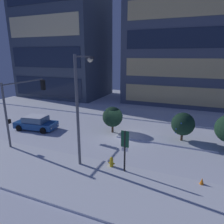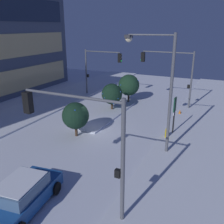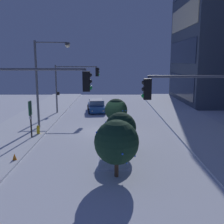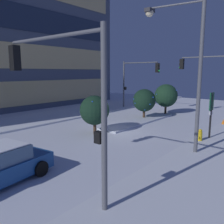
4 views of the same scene
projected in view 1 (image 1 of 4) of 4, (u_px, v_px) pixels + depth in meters
ground at (121, 136)px, 20.46m from camera, size 52.00×52.00×0.00m
curb_strip_near at (79, 179)px, 13.18m from camera, size 52.00×5.20×0.14m
curb_strip_far at (141, 114)px, 27.71m from camera, size 52.00×5.20×0.14m
median_strip at (165, 140)px, 19.12m from camera, size 9.00×1.80×0.14m
office_tower_main at (195, 27)px, 31.59m from camera, size 20.85×10.18×24.20m
office_tower_secondary at (64, 44)px, 38.75m from camera, size 15.40×11.58×19.88m
car_near at (36, 123)px, 22.04m from camera, size 4.69×2.55×1.49m
traffic_light_corner_near_left at (23, 99)px, 18.43m from camera, size 0.32×5.17×5.70m
street_lamp_arched at (82, 95)px, 14.30m from camera, size 0.78×3.10×7.88m
fire_hydrant at (111, 163)px, 14.46m from camera, size 0.48×0.26×0.87m
parking_info_sign at (125, 147)px, 13.45m from camera, size 0.55×0.12×3.07m
decorated_tree_median at (183, 124)px, 18.54m from camera, size 2.10×2.10×2.80m
decorated_tree_left_of_median at (113, 117)px, 20.88m from camera, size 2.09×2.09×2.74m
construction_cone at (202, 182)px, 12.49m from camera, size 0.36×0.36×0.55m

